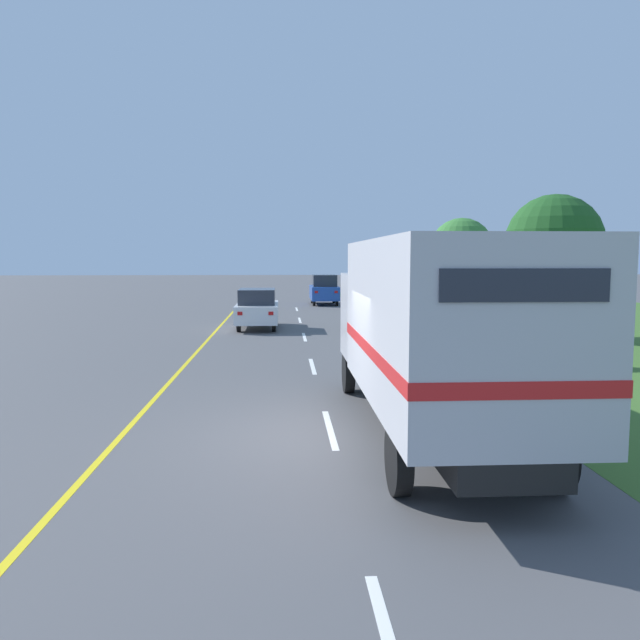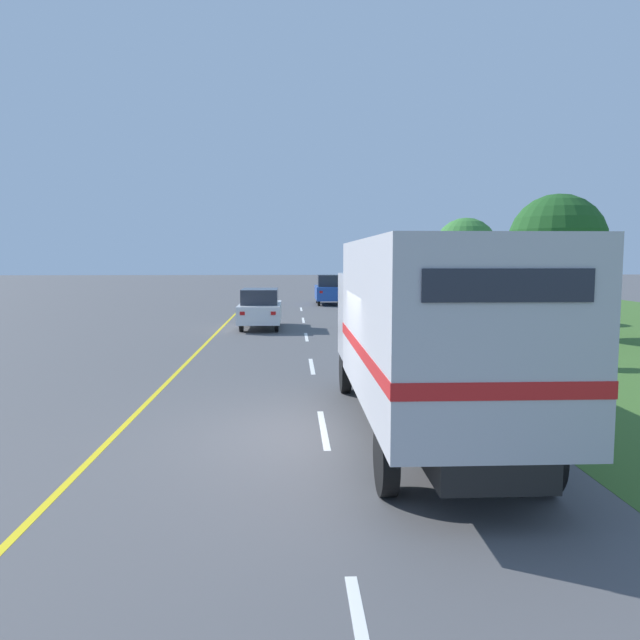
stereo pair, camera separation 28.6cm
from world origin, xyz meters
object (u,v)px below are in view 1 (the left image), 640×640
Objects in this scene: roadside_tree_near at (554,243)px; roadside_tree_mid at (461,250)px; horse_trailer_truck at (434,328)px; roadside_tree_far at (459,254)px; lead_car_white at (257,308)px; highway_sign at (530,302)px; lead_car_blue_ahead at (324,290)px.

roadside_tree_near is 7.65m from roadside_tree_mid.
roadside_tree_far is (8.39, 27.93, 1.42)m from horse_trailer_truck.
lead_car_white is 0.87× the size of roadside_tree_far.
horse_trailer_truck is at bearing -122.22° from highway_sign.
lead_car_white is 0.82× the size of roadside_tree_mid.
roadside_tree_near reaches higher than lead_car_white.
horse_trailer_truck is at bearing -107.30° from roadside_tree_mid.
highway_sign is (8.40, -9.52, 0.93)m from lead_car_white.
lead_car_white is 1.48× the size of highway_sign.
roadside_tree_mid reaches higher than highway_sign.
roadside_tree_far is (1.90, 7.10, -0.14)m from roadside_tree_mid.
roadside_tree_mid is (6.30, -10.00, 2.49)m from lead_car_blue_ahead.
roadside_tree_mid is at bearing 72.70° from horse_trailer_truck.
lead_car_blue_ahead is 19.33m from roadside_tree_near.
roadside_tree_mid reaches higher than roadside_tree_far.
lead_car_blue_ahead is at bearing 160.55° from roadside_tree_far.
lead_car_blue_ahead is 12.08m from roadside_tree_mid.
horse_trailer_truck is 21.87m from roadside_tree_mid.
roadside_tree_far is (8.20, -2.90, 2.35)m from lead_car_blue_ahead.
horse_trailer_truck is 15.62m from roadside_tree_near.
roadside_tree_mid reaches higher than horse_trailer_truck.
roadside_tree_mid is at bearing 20.65° from lead_car_white.
roadside_tree_far is (0.43, 14.60, -0.35)m from roadside_tree_near.
highway_sign is at bearing -97.59° from roadside_tree_mid.
roadside_tree_mid is (1.78, 13.36, 1.66)m from highway_sign.
roadside_tree_far reaches higher than highway_sign.
roadside_tree_near is 14.61m from roadside_tree_far.
highway_sign is at bearing -48.61° from lead_car_white.
lead_car_blue_ahead is at bearing 74.34° from lead_car_white.
lead_car_blue_ahead is 0.82× the size of roadside_tree_far.
lead_car_white is 11.18m from roadside_tree_mid.
highway_sign is at bearing -100.20° from roadside_tree_far.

